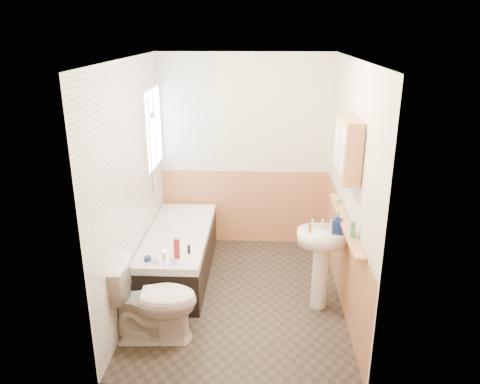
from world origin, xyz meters
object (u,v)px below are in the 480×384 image
at_px(bathtub, 179,252).
at_px(toilet, 153,300).
at_px(medicine_cabinet, 348,148).
at_px(sink, 321,253).
at_px(pine_shelf, 345,222).

height_order(bathtub, toilet, toilet).
xyz_separation_m(toilet, medicine_cabinet, (1.77, 0.55, 1.33)).
relative_size(sink, pine_shelf, 0.63).
height_order(bathtub, pine_shelf, pine_shelf).
bearing_deg(toilet, pine_shelf, -76.66).
xyz_separation_m(bathtub, medicine_cabinet, (1.74, -0.66, 1.44)).
relative_size(sink, medicine_cabinet, 1.57).
distance_m(bathtub, sink, 1.72).
relative_size(toilet, medicine_cabinet, 1.32).
bearing_deg(sink, toilet, -167.96).
height_order(bathtub, sink, sink).
bearing_deg(bathtub, toilet, -91.42).
xyz_separation_m(sink, medicine_cabinet, (0.17, -0.05, 1.11)).
bearing_deg(medicine_cabinet, pine_shelf, -40.84).
distance_m(bathtub, pine_shelf, 2.02).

